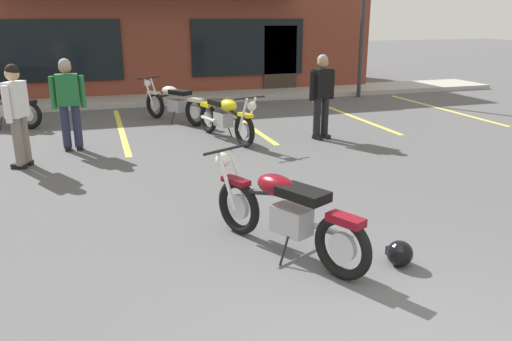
{
  "coord_description": "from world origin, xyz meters",
  "views": [
    {
      "loc": [
        -1.85,
        -2.43,
        2.38
      ],
      "look_at": [
        -0.04,
        3.2,
        0.55
      ],
      "focal_mm": 35.02,
      "sensor_mm": 36.0,
      "label": 1
    }
  ],
  "objects": [
    {
      "name": "ground_plane",
      "position": [
        0.0,
        3.97,
        0.0
      ],
      "size": [
        80.0,
        80.0,
        0.0
      ],
      "primitive_type": "plane",
      "color": "#515154"
    },
    {
      "name": "sidewalk_kerb",
      "position": [
        0.0,
        12.33,
        0.07
      ],
      "size": [
        22.0,
        1.8,
        0.14
      ],
      "primitive_type": "cube",
      "color": "#A8A59E",
      "rests_on": "ground_plane"
    },
    {
      "name": "brick_storefront_building",
      "position": [
        0.0,
        15.83,
        1.95
      ],
      "size": [
        14.13,
        6.74,
        3.9
      ],
      "color": "brown",
      "rests_on": "ground_plane"
    },
    {
      "name": "painted_stall_lines",
      "position": [
        0.0,
        8.73,
        0.0
      ],
      "size": [
        14.05,
        4.8,
        0.01
      ],
      "color": "#DBCC4C",
      "rests_on": "ground_plane"
    },
    {
      "name": "motorcycle_foreground_classic",
      "position": [
        -0.12,
        2.02,
        0.46
      ],
      "size": [
        1.21,
        1.94,
        0.98
      ],
      "color": "black",
      "rests_on": "ground_plane"
    },
    {
      "name": "motorcycle_red_sportbike",
      "position": [
        0.57,
        7.08,
        0.46
      ],
      "size": [
        0.93,
        2.06,
        0.98
      ],
      "color": "black",
      "rests_on": "ground_plane"
    },
    {
      "name": "motorcycle_black_cruiser",
      "position": [
        -0.14,
        9.17,
        0.46
      ],
      "size": [
        1.34,
        1.87,
        0.98
      ],
      "color": "black",
      "rests_on": "ground_plane"
    },
    {
      "name": "person_in_black_shirt",
      "position": [
        -3.08,
        6.25,
        0.95
      ],
      "size": [
        0.38,
        0.59,
        1.68
      ],
      "color": "black",
      "rests_on": "ground_plane"
    },
    {
      "name": "person_in_shorts_foreground",
      "position": [
        -2.33,
        7.14,
        0.95
      ],
      "size": [
        0.6,
        0.28,
        1.68
      ],
      "color": "black",
      "rests_on": "ground_plane"
    },
    {
      "name": "person_by_back_row",
      "position": [
        2.42,
        6.6,
        0.95
      ],
      "size": [
        0.61,
        0.34,
        1.68
      ],
      "color": "black",
      "rests_on": "ground_plane"
    },
    {
      "name": "helmet_on_pavement",
      "position": [
        0.88,
        1.4,
        0.13
      ],
      "size": [
        0.26,
        0.26,
        0.26
      ],
      "color": "black",
      "rests_on": "ground_plane"
    }
  ]
}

